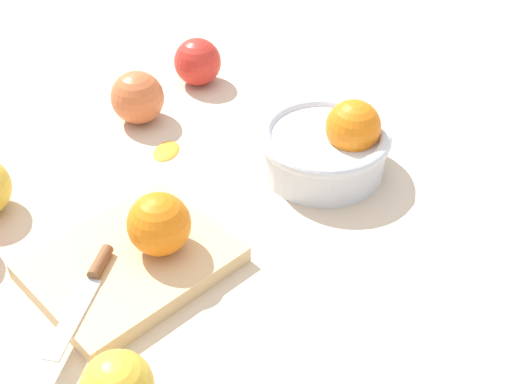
{
  "coord_description": "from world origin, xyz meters",
  "views": [
    {
      "loc": [
        0.44,
        0.51,
        0.57
      ],
      "look_at": [
        -0.04,
        0.08,
        0.04
      ],
      "focal_mm": 46.8,
      "sensor_mm": 36.0,
      "label": 1
    }
  ],
  "objects": [
    {
      "name": "cutting_board",
      "position": [
        0.13,
        0.04,
        0.01
      ],
      "size": [
        0.23,
        0.19,
        0.02
      ],
      "primitive_type": "cube",
      "rotation": [
        0.0,
        0.0,
        -0.07
      ],
      "color": "#DBB77F",
      "rests_on": "ground_plane"
    },
    {
      "name": "knife",
      "position": [
        0.19,
        0.04,
        0.03
      ],
      "size": [
        0.14,
        0.09,
        0.01
      ],
      "color": "silver",
      "rests_on": "cutting_board"
    },
    {
      "name": "apple_front_left",
      "position": [
        -0.22,
        -0.22,
        0.04
      ],
      "size": [
        0.08,
        0.08,
        0.08
      ],
      "primitive_type": "sphere",
      "color": "red",
      "rests_on": "ground_plane"
    },
    {
      "name": "orange_on_board",
      "position": [
        0.1,
        0.05,
        0.06
      ],
      "size": [
        0.07,
        0.07,
        0.07
      ],
      "primitive_type": "sphere",
      "color": "orange",
      "rests_on": "cutting_board"
    },
    {
      "name": "apple_front_left_2",
      "position": [
        -0.08,
        -0.2,
        0.04
      ],
      "size": [
        0.08,
        0.08,
        0.08
      ],
      "primitive_type": "sphere",
      "color": "#CC6638",
      "rests_on": "ground_plane"
    },
    {
      "name": "citrus_peel",
      "position": [
        -0.06,
        -0.11,
        0.0
      ],
      "size": [
        0.06,
        0.06,
        0.01
      ],
      "primitive_type": "ellipsoid",
      "rotation": [
        0.0,
        0.0,
        3.66
      ],
      "color": "orange",
      "rests_on": "ground_plane"
    },
    {
      "name": "ground_plane",
      "position": [
        0.0,
        0.0,
        0.0
      ],
      "size": [
        2.4,
        2.4,
        0.0
      ],
      "primitive_type": "plane",
      "color": "beige"
    },
    {
      "name": "bowl",
      "position": [
        -0.18,
        0.09,
        0.04
      ],
      "size": [
        0.18,
        0.18,
        0.11
      ],
      "color": "silver",
      "rests_on": "ground_plane"
    }
  ]
}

